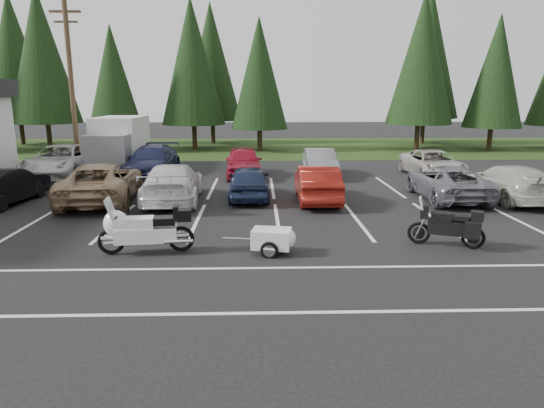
{
  "coord_description": "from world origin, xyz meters",
  "views": [
    {
      "loc": [
        -0.14,
        -14.7,
        4.16
      ],
      "look_at": [
        0.27,
        -0.5,
        0.93
      ],
      "focal_mm": 32.0,
      "sensor_mm": 36.0,
      "label": 1
    }
  ],
  "objects": [
    {
      "name": "car_far_0",
      "position": [
        -10.28,
        10.48,
        0.8
      ],
      "size": [
        2.79,
        5.84,
        1.61
      ],
      "primitive_type": "imported",
      "rotation": [
        0.0,
        0.0,
        -0.02
      ],
      "color": "silver",
      "rests_on": "ground"
    },
    {
      "name": "utility_pole",
      "position": [
        -10.0,
        12.0,
        4.7
      ],
      "size": [
        1.6,
        0.26,
        9.0
      ],
      "color": "#473321",
      "rests_on": "ground"
    },
    {
      "name": "car_near_3",
      "position": [
        -3.5,
        4.12,
        0.75
      ],
      "size": [
        2.4,
        5.31,
        1.51
      ],
      "primitive_type": "imported",
      "rotation": [
        0.0,
        0.0,
        3.2
      ],
      "color": "silver",
      "rests_on": "ground"
    },
    {
      "name": "car_near_6",
      "position": [
        7.5,
        4.31,
        0.69
      ],
      "size": [
        2.37,
        4.98,
        1.37
      ],
      "primitive_type": "imported",
      "rotation": [
        0.0,
        0.0,
        3.12
      ],
      "color": "slate",
      "rests_on": "ground"
    },
    {
      "name": "car_near_1",
      "position": [
        -9.92,
        3.93,
        0.71
      ],
      "size": [
        1.94,
        4.45,
        1.42
      ],
      "primitive_type": "imported",
      "rotation": [
        0.0,
        0.0,
        3.04
      ],
      "color": "black",
      "rests_on": "ground"
    },
    {
      "name": "conifer_3",
      "position": [
        -10.5,
        21.4,
        5.27
      ],
      "size": [
        3.87,
        3.87,
        9.02
      ],
      "color": "#332316",
      "rests_on": "ground"
    },
    {
      "name": "conifer_back_a",
      "position": [
        -20.0,
        27.0,
        7.19
      ],
      "size": [
        5.28,
        5.28,
        12.3
      ],
      "color": "#332316",
      "rests_on": "ground"
    },
    {
      "name": "car_near_7",
      "position": [
        9.86,
        4.05,
        0.71
      ],
      "size": [
        2.3,
        5.02,
        1.42
      ],
      "primitive_type": "imported",
      "rotation": [
        0.0,
        0.0,
        3.21
      ],
      "color": "beige",
      "rests_on": "ground"
    },
    {
      "name": "ground",
      "position": [
        0.0,
        0.0,
        0.0
      ],
      "size": [
        120.0,
        120.0,
        0.0
      ],
      "primitive_type": "plane",
      "color": "black",
      "rests_on": "ground"
    },
    {
      "name": "car_far_4",
      "position": [
        8.81,
        9.64,
        0.68
      ],
      "size": [
        2.38,
        4.94,
        1.36
      ],
      "primitive_type": "imported",
      "rotation": [
        0.0,
        0.0,
        0.03
      ],
      "color": "#BBB3AB",
      "rests_on": "ground"
    },
    {
      "name": "conifer_7",
      "position": [
        17.5,
        21.8,
        5.81
      ],
      "size": [
        4.27,
        4.27,
        9.94
      ],
      "color": "#332316",
      "rests_on": "ground"
    },
    {
      "name": "car_near_2",
      "position": [
        -6.27,
        4.21,
        0.78
      ],
      "size": [
        3.15,
        5.86,
        1.56
      ],
      "primitive_type": "imported",
      "rotation": [
        0.0,
        0.0,
        3.24
      ],
      "color": "#886E4F",
      "rests_on": "ground"
    },
    {
      "name": "car_far_3",
      "position": [
        3.08,
        10.08,
        0.69
      ],
      "size": [
        1.49,
        4.22,
        1.39
      ],
      "primitive_type": "imported",
      "rotation": [
        0.0,
        0.0,
        -0.0
      ],
      "color": "slate",
      "rests_on": "ground"
    },
    {
      "name": "conifer_2",
      "position": [
        -16.0,
        22.8,
        6.95
      ],
      "size": [
        5.1,
        5.1,
        11.89
      ],
      "color": "#332316",
      "rests_on": "ground"
    },
    {
      "name": "touring_motorcycle",
      "position": [
        -3.13,
        -2.23,
        0.77
      ],
      "size": [
        2.87,
        1.16,
        1.54
      ],
      "primitive_type": null,
      "rotation": [
        0.0,
        0.0,
        0.11
      ],
      "color": "white",
      "rests_on": "ground"
    },
    {
      "name": "conifer_6",
      "position": [
        12.0,
        22.1,
        6.71
      ],
      "size": [
        4.93,
        4.93,
        11.48
      ],
      "color": "#332316",
      "rests_on": "ground"
    },
    {
      "name": "lake_water",
      "position": [
        4.0,
        55.0,
        0.0
      ],
      "size": [
        70.0,
        50.0,
        0.02
      ],
      "primitive_type": "cube",
      "color": "gray",
      "rests_on": "ground"
    },
    {
      "name": "adventure_motorcycle",
      "position": [
        5.08,
        -1.88,
        0.69
      ],
      "size": [
        2.41,
        1.57,
        1.38
      ],
      "primitive_type": null,
      "rotation": [
        0.0,
        0.0,
        -0.37
      ],
      "color": "black",
      "rests_on": "ground"
    },
    {
      "name": "box_truck",
      "position": [
        -8.0,
        12.5,
        1.45
      ],
      "size": [
        2.4,
        5.6,
        2.9
      ],
      "primitive_type": null,
      "color": "silver",
      "rests_on": "ground"
    },
    {
      "name": "stall_markings",
      "position": [
        0.0,
        2.0,
        0.0
      ],
      "size": [
        32.0,
        16.0,
        0.01
      ],
      "primitive_type": "cube",
      "color": "silver",
      "rests_on": "ground"
    },
    {
      "name": "conifer_4",
      "position": [
        -5.0,
        22.9,
        6.53
      ],
      "size": [
        4.8,
        4.8,
        11.17
      ],
      "color": "#332316",
      "rests_on": "ground"
    },
    {
      "name": "car_near_5",
      "position": [
        2.18,
        4.04,
        0.72
      ],
      "size": [
        1.58,
        4.4,
        1.44
      ],
      "primitive_type": "imported",
      "rotation": [
        0.0,
        0.0,
        3.13
      ],
      "color": "maroon",
      "rests_on": "ground"
    },
    {
      "name": "grass_strip",
      "position": [
        0.0,
        24.0,
        0.01
      ],
      "size": [
        80.0,
        16.0,
        0.01
      ],
      "primitive_type": "cube",
      "color": "#203510",
      "rests_on": "ground"
    },
    {
      "name": "conifer_5",
      "position": [
        0.0,
        21.6,
        5.63
      ],
      "size": [
        4.14,
        4.14,
        9.63
      ],
      "color": "#332316",
      "rests_on": "ground"
    },
    {
      "name": "conifer_back_c",
      "position": [
        14.0,
        26.8,
        7.49
      ],
      "size": [
        5.5,
        5.5,
        12.81
      ],
      "color": "#332316",
      "rests_on": "ground"
    },
    {
      "name": "car_near_4",
      "position": [
        -0.51,
        4.69,
        0.69
      ],
      "size": [
        1.71,
        4.07,
        1.38
      ],
      "primitive_type": "imported",
      "rotation": [
        0.0,
        0.0,
        3.16
      ],
      "color": "#1B2644",
      "rests_on": "ground"
    },
    {
      "name": "conifer_back_b",
      "position": [
        -4.0,
        27.5,
        6.77
      ],
      "size": [
        4.97,
        4.97,
        11.58
      ],
      "color": "#332316",
      "rests_on": "ground"
    },
    {
      "name": "cargo_trailer",
      "position": [
        0.2,
        -2.36,
        0.34
      ],
      "size": [
        1.59,
        1.08,
        0.68
      ],
      "primitive_type": null,
      "rotation": [
        0.0,
        0.0,
        -0.18
      ],
      "color": "white",
      "rests_on": "ground"
    },
    {
      "name": "car_far_1",
      "position": [
        -5.63,
        10.43,
        0.77
      ],
      "size": [
        2.37,
        5.41,
        1.55
      ],
      "primitive_type": "imported",
      "rotation": [
        0.0,
        0.0,
        -0.04
      ],
      "color": "#181C3D",
      "rests_on": "ground"
    },
    {
      "name": "car_far_2",
      "position": [
        -0.88,
        10.04,
        0.76
      ],
      "size": [
        2.06,
        4.59,
        1.53
      ],
      "primitive_type": "imported",
      "rotation": [
        0.0,
        0.0,
        0.06
      ],
      "color": "maroon",
      "rests_on": "ground"
    }
  ]
}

